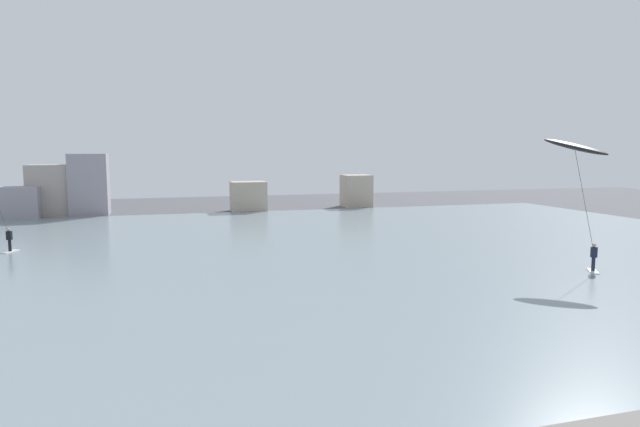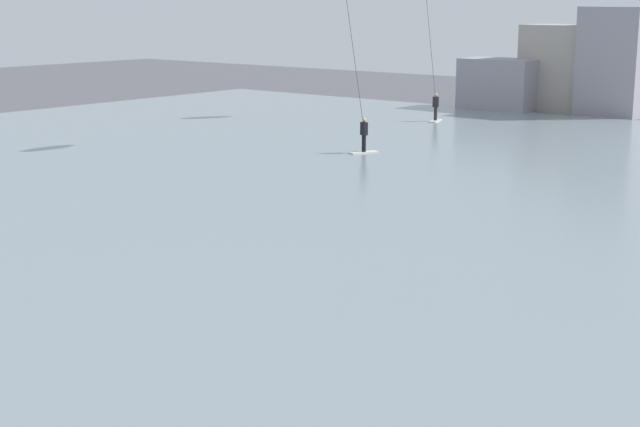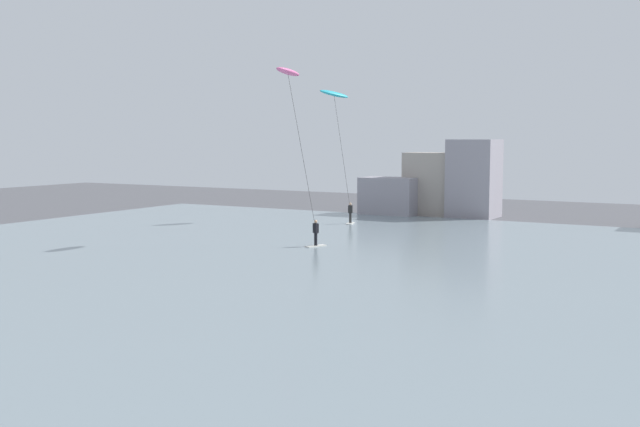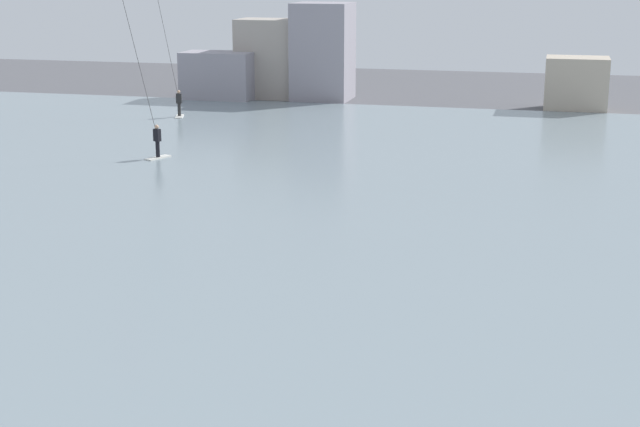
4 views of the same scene
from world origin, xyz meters
TOP-DOWN VIEW (x-y plane):
  - water_bay at (0.00, 31.01)m, footprint 84.00×52.00m

SIDE VIEW (x-z plane):
  - water_bay at x=0.00m, z-range 0.00..0.10m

